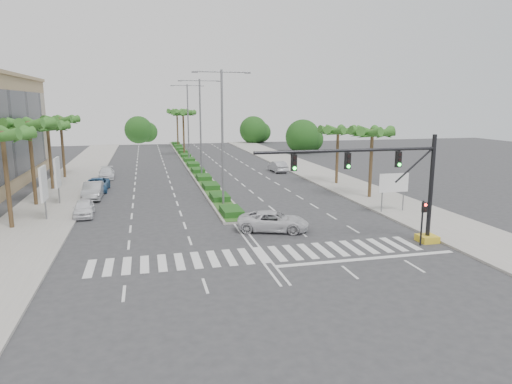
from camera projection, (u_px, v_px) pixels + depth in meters
ground at (262, 255)px, 28.00m from camera, size 160.00×160.00×0.00m
footpath_right at (349, 186)px, 50.59m from camera, size 6.00×120.00×0.15m
footpath_left at (56, 200)px, 43.53m from camera, size 6.00×120.00×0.15m
median at (190, 162)px, 70.89m from camera, size 2.20×75.00×0.20m
median_grass at (190, 162)px, 70.87m from camera, size 1.80×75.00×0.04m
signal_gantry at (400, 193)px, 29.49m from camera, size 12.60×1.20×7.20m
pedestrian_signal at (423, 215)px, 29.43m from camera, size 0.28×0.36×3.00m
direction_sign at (394, 184)px, 38.29m from camera, size 2.70×0.11×3.40m
billboard_near at (43, 184)px, 35.51m from camera, size 0.18×2.10×4.35m
billboard_far at (57, 173)px, 41.23m from camera, size 0.18×2.10×4.35m
palm_left_near at (3, 139)px, 32.42m from camera, size 4.57×4.68×7.55m
palm_left_mid at (29, 127)px, 39.98m from camera, size 4.57×4.68×7.95m
palm_left_far at (48, 129)px, 47.72m from camera, size 4.57×4.68×7.35m
palm_left_end at (61, 122)px, 55.27m from camera, size 4.57×4.68×7.75m
palm_right_near at (372, 135)px, 43.53m from camera, size 4.57×4.68×7.05m
palm_right_far at (338, 133)px, 51.21m from camera, size 4.57×4.68×6.75m
palm_median_a at (183, 115)px, 79.07m from camera, size 4.57×4.68×8.05m
palm_median_b at (177, 113)px, 93.37m from camera, size 4.57×4.68×8.05m
streetlight_near at (222, 130)px, 40.05m from camera, size 5.10×0.25×12.00m
streetlight_mid at (200, 123)px, 55.30m from camera, size 5.10×0.25×12.00m
streetlight_far at (188, 119)px, 70.56m from camera, size 5.10×0.25×12.00m
car_parked_a at (84, 208)px, 37.44m from camera, size 1.79×4.04×1.35m
car_parked_b at (93, 191)px, 44.30m from camera, size 1.77×4.90×1.61m
car_parked_c at (97, 185)px, 47.99m from camera, size 2.46×5.07×1.39m
car_parked_d at (106, 173)px, 56.32m from camera, size 2.02×4.57×1.31m
car_crossing at (273, 221)px, 33.18m from camera, size 5.67×4.01×1.44m
car_right at (278, 166)px, 61.74m from camera, size 1.80×4.52×1.46m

